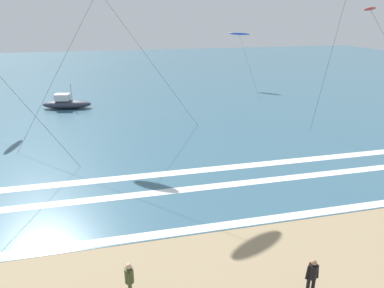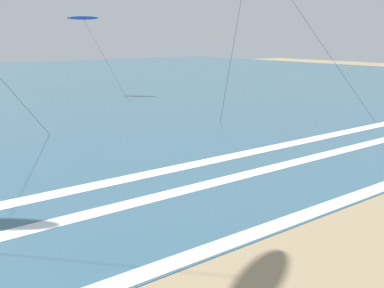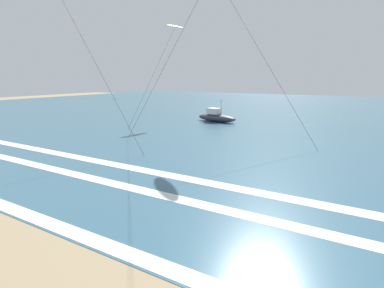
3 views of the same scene
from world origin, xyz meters
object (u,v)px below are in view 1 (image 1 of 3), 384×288
Objects in this scene: surfer_mid_group at (312,275)px; kite_red_far_left at (370,10)px; kite_blue_mid_center at (239,34)px; offshore_boat at (66,103)px; surfer_left_far at (129,279)px.

surfer_mid_group is 0.15× the size of kite_red_far_left.
offshore_boat is (-22.98, -8.86, -6.46)m from kite_blue_mid_center.
kite_red_far_left is at bearing -76.79° from kite_blue_mid_center.
kite_red_far_left reaches higher than offshore_boat.
surfer_left_far is 0.15× the size of kite_red_far_left.
kite_blue_mid_center is 20.58m from kite_red_far_left.
kite_red_far_left is (22.85, 18.34, 9.10)m from surfer_left_far.
kite_blue_mid_center reaches higher than surfer_mid_group.
kite_blue_mid_center is 2.17× the size of offshore_boat.
kite_red_far_left is (16.46, 19.66, 9.10)m from surfer_mid_group.
kite_blue_mid_center is at bearing 21.07° from offshore_boat.
kite_red_far_left is at bearing -21.63° from offshore_boat.
surfer_left_far is 29.68m from offshore_boat.
kite_red_far_left reaches higher than surfer_left_far.
surfer_left_far is at bearing 168.30° from surfer_mid_group.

